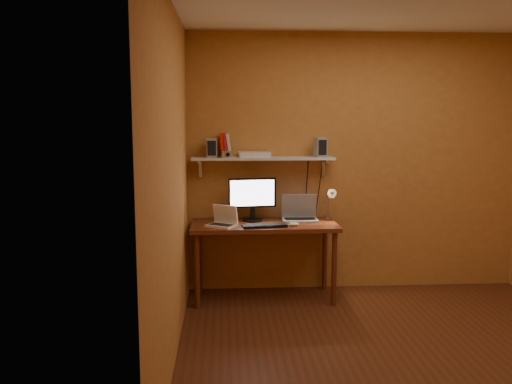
{
  "coord_description": "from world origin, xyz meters",
  "views": [
    {
      "loc": [
        -1.33,
        -3.83,
        1.79
      ],
      "look_at": [
        -1.04,
        1.18,
        1.07
      ],
      "focal_mm": 38.0,
      "sensor_mm": 36.0,
      "label": 1
    }
  ],
  "objects": [
    {
      "name": "keyboard",
      "position": [
        -0.96,
        1.11,
        0.76
      ],
      "size": [
        0.43,
        0.19,
        0.02
      ],
      "primitive_type": "cube",
      "rotation": [
        0.0,
        0.0,
        0.12
      ],
      "color": "black",
      "rests_on": "desk"
    },
    {
      "name": "wall_shelf",
      "position": [
        -0.95,
        1.47,
        1.36
      ],
      "size": [
        1.4,
        0.25,
        0.21
      ],
      "color": "silver",
      "rests_on": "room"
    },
    {
      "name": "monitor",
      "position": [
        -1.06,
        1.4,
        0.99
      ],
      "size": [
        0.47,
        0.22,
        0.42
      ],
      "rotation": [
        0.0,
        0.0,
        0.13
      ],
      "color": "black",
      "rests_on": "desk"
    },
    {
      "name": "books",
      "position": [
        -1.31,
        1.49,
        1.49
      ],
      "size": [
        0.12,
        0.16,
        0.23
      ],
      "color": "#F21605",
      "rests_on": "wall_shelf"
    },
    {
      "name": "mouse",
      "position": [
        -0.68,
        1.14,
        0.77
      ],
      "size": [
        0.11,
        0.09,
        0.03
      ],
      "primitive_type": "ellipsoid",
      "rotation": [
        0.0,
        0.0,
        0.29
      ],
      "color": "white",
      "rests_on": "desk"
    },
    {
      "name": "room",
      "position": [
        0.0,
        0.0,
        1.3
      ],
      "size": [
        3.44,
        3.24,
        2.64
      ],
      "color": "#592516",
      "rests_on": "ground"
    },
    {
      "name": "desk",
      "position": [
        -0.95,
        1.28,
        0.66
      ],
      "size": [
        1.4,
        0.6,
        0.75
      ],
      "color": "maroon",
      "rests_on": "ground"
    },
    {
      "name": "router",
      "position": [
        -1.03,
        1.48,
        1.4
      ],
      "size": [
        0.31,
        0.22,
        0.05
      ],
      "primitive_type": "cube",
      "rotation": [
        0.0,
        0.0,
        0.05
      ],
      "color": "white",
      "rests_on": "wall_shelf"
    },
    {
      "name": "shelf_camera",
      "position": [
        -1.3,
        1.39,
        1.41
      ],
      "size": [
        0.11,
        0.07,
        0.07
      ],
      "color": "silver",
      "rests_on": "wall_shelf"
    },
    {
      "name": "speaker_left",
      "position": [
        -1.45,
        1.47,
        1.47
      ],
      "size": [
        0.11,
        0.11,
        0.18
      ],
      "primitive_type": "cube",
      "rotation": [
        0.0,
        0.0,
        -0.04
      ],
      "color": "#909398",
      "rests_on": "wall_shelf"
    },
    {
      "name": "netbook",
      "position": [
        -1.35,
        1.17,
        0.8
      ],
      "size": [
        0.32,
        0.3,
        0.2
      ],
      "rotation": [
        0.0,
        0.0,
        -0.57
      ],
      "color": "white",
      "rests_on": "desk"
    },
    {
      "name": "laptop",
      "position": [
        -0.59,
        1.42,
        0.82
      ],
      "size": [
        0.35,
        0.26,
        0.26
      ],
      "rotation": [
        0.0,
        0.0,
        -0.03
      ],
      "color": "#909398",
      "rests_on": "desk"
    },
    {
      "name": "speaker_right",
      "position": [
        -0.39,
        1.46,
        1.47
      ],
      "size": [
        0.13,
        0.13,
        0.19
      ],
      "primitive_type": "cube",
      "rotation": [
        0.0,
        0.0,
        0.28
      ],
      "color": "#909398",
      "rests_on": "wall_shelf"
    },
    {
      "name": "desk_lamp",
      "position": [
        -0.29,
        1.41,
        0.96
      ],
      "size": [
        0.09,
        0.23,
        0.38
      ],
      "color": "silver",
      "rests_on": "desk"
    }
  ]
}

